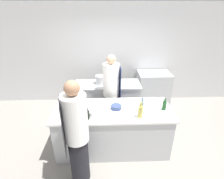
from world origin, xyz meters
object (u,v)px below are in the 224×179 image
Objects in this scene: chef_at_prep_near at (77,135)px; cup at (76,115)px; bottle_wine at (164,105)px; bottle_sauce at (87,115)px; bottle_vinegar at (63,99)px; bowl_prep_small at (93,112)px; bowl_mixing_large at (116,107)px; oven_range at (153,89)px; bottle_olive_oil at (140,111)px; stockpot at (100,80)px; chef_at_stove at (111,92)px; bottle_cooking_oil at (142,107)px; bowl_ceramic_blue at (73,101)px.

chef_at_prep_near reaches higher than cup.
bottle_sauce is at bearing -169.73° from bottle_wine.
bottle_vinegar is at bearing 171.07° from bottle_wine.
bowl_prep_small is (-1.32, -0.10, -0.05)m from bottle_wine.
bowl_mixing_large is at bearing 31.64° from bottle_sauce.
oven_range is 4.12× the size of bowl_prep_small.
bowl_prep_small is (-0.83, 0.13, -0.08)m from bottle_olive_oil.
oven_range is 4.18× the size of stockpot.
chef_at_prep_near reaches higher than bowl_mixing_large.
bottle_wine is 1.64m from cup.
bottle_vinegar is at bearing -125.58° from stockpot.
chef_at_prep_near is 18.74× the size of cup.
bottle_vinegar is 0.74m from bowl_prep_small.
bowl_mixing_large is at bearing 144.37° from bottle_olive_oil.
stockpot reaches higher than oven_range.
bowl_mixing_large is at bearing -13.27° from bottle_vinegar.
bottle_sauce is 1.07× the size of bowl_mixing_large.
cup reaches higher than bowl_prep_small.
chef_at_stove is at bearing 57.44° from cup.
oven_range is 2.08m from bottle_cooking_oil.
cup is 1.55m from stockpot.
bottle_olive_oil is at bearing -20.34° from bottle_vinegar.
bottle_cooking_oil is 1.28× the size of stockpot.
cup is (-0.66, -1.03, 0.07)m from chef_at_stove.
bowl_prep_small is at bearing 60.05° from bottle_sauce.
bottle_cooking_oil is at bearing 72.06° from bottle_olive_oil.
bowl_ceramic_blue is 1.11m from stockpot.
bowl_mixing_large is (-0.45, 0.15, -0.08)m from bottle_cooking_oil.
oven_range is 3.25× the size of bottle_olive_oil.
bottle_vinegar is at bearing 165.30° from bottle_cooking_oil.
bottle_cooking_oil reaches higher than stockpot.
cup reaches higher than bowl_ceramic_blue.
bowl_prep_small is (0.09, 0.16, -0.05)m from bottle_sauce.
chef_at_prep_near reaches higher than stockpot.
oven_range is 2.55m from bowl_ceramic_blue.
bowl_mixing_large is (-1.18, -1.73, 0.45)m from oven_range.
bottle_wine is 1.44m from bottle_sauce.
chef_at_prep_near is 1.25m from bottle_cooking_oil.
chef_at_stove is 0.55m from stockpot.
oven_range is at bearing 68.84° from bottle_cooking_oil.
chef_at_stove is 7.32× the size of bowl_prep_small.
oven_range reaches higher than bowl_mixing_large.
bottle_olive_oil is 1.42× the size of bottle_sauce.
oven_range is 4.60× the size of bottle_sauce.
bottle_cooking_oil is at bearing 0.90° from bowl_prep_small.
bottle_olive_oil is 0.15m from bottle_cooking_oil.
chef_at_stove is 8.75× the size of bowl_mixing_large.
bowl_prep_small is 1.31× the size of bowl_ceramic_blue.
bottle_cooking_oil is at bearing 26.58° from chef_at_stove.
bottle_vinegar is (-0.40, 0.98, 0.09)m from chef_at_prep_near.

